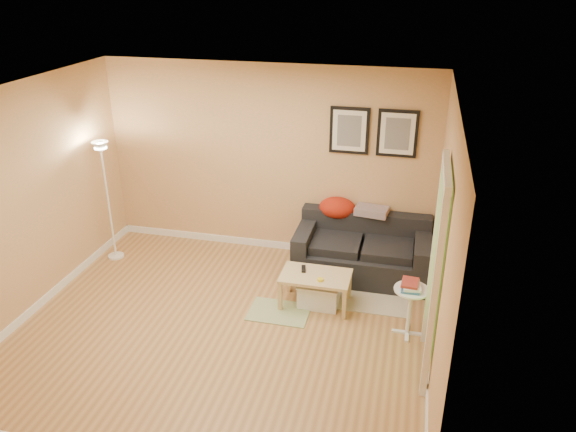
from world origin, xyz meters
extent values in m
plane|color=#B2844C|center=(0.00, 0.00, 0.00)|extent=(4.50, 4.50, 0.00)
plane|color=white|center=(0.00, 0.00, 2.60)|extent=(4.50, 4.50, 0.00)
plane|color=tan|center=(0.00, 2.00, 1.30)|extent=(4.50, 0.00, 4.50)
plane|color=tan|center=(0.00, -2.00, 1.30)|extent=(4.50, 0.00, 4.50)
plane|color=tan|center=(-2.25, 0.00, 1.30)|extent=(0.00, 4.00, 4.00)
plane|color=tan|center=(2.25, 0.00, 1.30)|extent=(0.00, 4.00, 4.00)
cube|color=white|center=(0.00, 1.99, 0.05)|extent=(4.50, 0.02, 0.10)
cube|color=white|center=(-2.24, 0.00, 0.05)|extent=(0.02, 4.00, 0.10)
cube|color=white|center=(2.24, 0.00, 0.05)|extent=(0.02, 4.00, 0.10)
cube|color=#B8AF92|center=(1.39, 1.06, 0.01)|extent=(1.25, 0.85, 0.01)
cube|color=#668C4C|center=(0.55, 0.42, 0.01)|extent=(0.70, 0.50, 0.01)
cube|color=black|center=(0.76, 0.77, 0.42)|extent=(0.08, 0.17, 0.02)
cylinder|color=yellow|center=(1.00, 0.56, 0.42)|extent=(0.07, 0.07, 0.03)
camera|label=1|loc=(1.92, -4.87, 3.71)|focal=34.71mm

